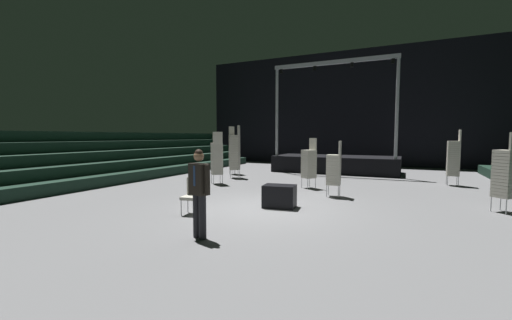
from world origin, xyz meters
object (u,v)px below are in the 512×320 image
(chair_stack_mid_centre, at_px, (235,152))
(chair_stack_rear_right, at_px, (217,158))
(stage_riser, at_px, (336,162))
(chair_stack_mid_right, at_px, (234,150))
(equipment_road_case, at_px, (279,196))
(chair_stack_front_right, at_px, (453,158))
(chair_stack_mid_left, at_px, (309,163))
(chair_stack_front_left, at_px, (505,173))
(man_with_tie, at_px, (199,188))
(loose_chair_near_man, at_px, (192,194))
(chair_stack_rear_left, at_px, (334,169))

(chair_stack_mid_centre, relative_size, chair_stack_rear_right, 1.15)
(stage_riser, distance_m, chair_stack_rear_right, 7.66)
(chair_stack_mid_right, relative_size, chair_stack_mid_centre, 1.00)
(stage_riser, height_order, equipment_road_case, stage_riser)
(stage_riser, xyz_separation_m, chair_stack_front_right, (5.37, -2.94, 0.57))
(chair_stack_front_right, height_order, equipment_road_case, chair_stack_front_right)
(chair_stack_mid_right, bearing_deg, chair_stack_mid_centre, 41.07)
(chair_stack_mid_left, bearing_deg, equipment_road_case, 128.80)
(chair_stack_front_left, relative_size, chair_stack_front_right, 0.93)
(stage_riser, height_order, chair_stack_front_right, stage_riser)
(chair_stack_mid_centre, bearing_deg, chair_stack_mid_right, 13.44)
(chair_stack_front_right, xyz_separation_m, chair_stack_mid_centre, (-9.32, -1.70, 0.13))
(man_with_tie, height_order, chair_stack_rear_right, chair_stack_rear_right)
(equipment_road_case, distance_m, loose_chair_near_man, 2.47)
(equipment_road_case, bearing_deg, chair_stack_rear_left, 65.20)
(chair_stack_rear_left, bearing_deg, chair_stack_mid_left, 38.99)
(chair_stack_rear_left, bearing_deg, loose_chair_near_man, 140.71)
(chair_stack_rear_left, bearing_deg, equipment_road_case, 151.60)
(chair_stack_front_right, relative_size, chair_stack_rear_left, 1.23)
(chair_stack_mid_left, distance_m, equipment_road_case, 3.73)
(chair_stack_front_left, height_order, equipment_road_case, chair_stack_front_left)
(chair_stack_mid_right, xyz_separation_m, equipment_road_case, (5.07, -6.45, -0.96))
(man_with_tie, bearing_deg, chair_stack_mid_right, -48.30)
(stage_riser, distance_m, chair_stack_rear_left, 7.61)
(chair_stack_front_left, height_order, chair_stack_rear_left, chair_stack_front_left)
(chair_stack_rear_right, bearing_deg, chair_stack_front_right, -23.41)
(man_with_tie, relative_size, chair_stack_mid_centre, 0.70)
(chair_stack_rear_right, bearing_deg, stage_riser, 15.14)
(man_with_tie, bearing_deg, chair_stack_mid_left, -76.03)
(chair_stack_mid_left, height_order, chair_stack_rear_left, chair_stack_mid_left)
(chair_stack_mid_right, height_order, chair_stack_mid_centre, same)
(chair_stack_mid_left, bearing_deg, chair_stack_mid_centre, 16.34)
(chair_stack_mid_right, bearing_deg, chair_stack_rear_left, 66.64)
(chair_stack_front_left, relative_size, loose_chair_near_man, 2.26)
(chair_stack_mid_centre, xyz_separation_m, chair_stack_rear_right, (0.24, -2.04, -0.17))
(man_with_tie, xyz_separation_m, chair_stack_rear_right, (-3.60, 6.35, 0.10))
(chair_stack_front_left, height_order, chair_stack_mid_centre, chair_stack_mid_centre)
(man_with_tie, relative_size, loose_chair_near_man, 1.88)
(man_with_tie, xyz_separation_m, chair_stack_rear_left, (1.53, 5.56, -0.07))
(chair_stack_mid_left, distance_m, chair_stack_rear_left, 1.85)
(chair_stack_front_right, distance_m, chair_stack_mid_left, 6.09)
(chair_stack_front_left, height_order, loose_chair_near_man, chair_stack_front_left)
(chair_stack_mid_right, height_order, chair_stack_rear_left, chair_stack_mid_right)
(chair_stack_front_left, bearing_deg, chair_stack_rear_right, 127.86)
(chair_stack_front_right, bearing_deg, chair_stack_mid_left, 120.76)
(stage_riser, relative_size, chair_stack_rear_left, 3.60)
(chair_stack_mid_centre, bearing_deg, stage_riser, -57.45)
(chair_stack_mid_left, relative_size, chair_stack_rear_right, 0.89)
(chair_stack_rear_left, distance_m, chair_stack_rear_right, 5.19)
(man_with_tie, height_order, chair_stack_mid_left, chair_stack_mid_left)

